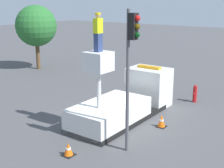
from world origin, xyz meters
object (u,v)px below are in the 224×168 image
at_px(traffic_cone_rear, 68,149).
at_px(traffic_light_pole, 131,54).
at_px(tree_left_bg, 36,26).
at_px(traffic_cone_curbside, 162,121).
at_px(fire_hydrant, 195,94).
at_px(worker, 98,32).
at_px(bucket_truck, 126,102).

bearing_deg(traffic_cone_rear, traffic_light_pole, -45.57).
distance_m(traffic_light_pole, tree_left_bg, 17.87).
bearing_deg(traffic_cone_curbside, fire_hydrant, 2.13).
bearing_deg(traffic_light_pole, tree_left_bg, 61.05).
bearing_deg(traffic_cone_curbside, worker, 134.59).
height_order(traffic_cone_rear, tree_left_bg, tree_left_bg).
xyz_separation_m(fire_hydrant, tree_left_bg, (0.76, 15.33, 3.36)).
xyz_separation_m(bucket_truck, fire_hydrant, (4.62, -2.06, -0.30)).
xyz_separation_m(worker, fire_hydrant, (6.96, -2.06, -4.21)).
bearing_deg(fire_hydrant, worker, 163.55).
xyz_separation_m(traffic_light_pole, tree_left_bg, (8.65, 15.63, -0.21)).
height_order(traffic_light_pole, fire_hydrant, traffic_light_pole).
bearing_deg(fire_hydrant, traffic_cone_curbside, -177.87).
bearing_deg(fire_hydrant, bucket_truck, 156.00).
xyz_separation_m(worker, traffic_cone_rear, (-2.71, -0.54, -4.49)).
height_order(traffic_light_pole, tree_left_bg, traffic_light_pole).
bearing_deg(worker, bucket_truck, 0.00).
relative_size(bucket_truck, traffic_light_pole, 1.20).
distance_m(traffic_cone_rear, tree_left_bg, 17.69).
height_order(worker, traffic_cone_curbside, worker).
bearing_deg(traffic_cone_curbside, traffic_cone_rear, 161.01).
bearing_deg(worker, fire_hydrant, -16.45).
distance_m(bucket_truck, traffic_cone_rear, 5.11).
bearing_deg(tree_left_bg, fire_hydrant, -92.85).
bearing_deg(bucket_truck, worker, 180.00).
height_order(worker, traffic_light_pole, traffic_light_pole).
distance_m(fire_hydrant, traffic_cone_curbside, 4.77).
bearing_deg(bucket_truck, traffic_cone_curbside, -93.67).
distance_m(worker, tree_left_bg, 15.38).
height_order(traffic_cone_curbside, tree_left_bg, tree_left_bg).
relative_size(traffic_light_pole, fire_hydrant, 5.31).
xyz_separation_m(fire_hydrant, traffic_cone_curbside, (-4.76, -0.18, -0.23)).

